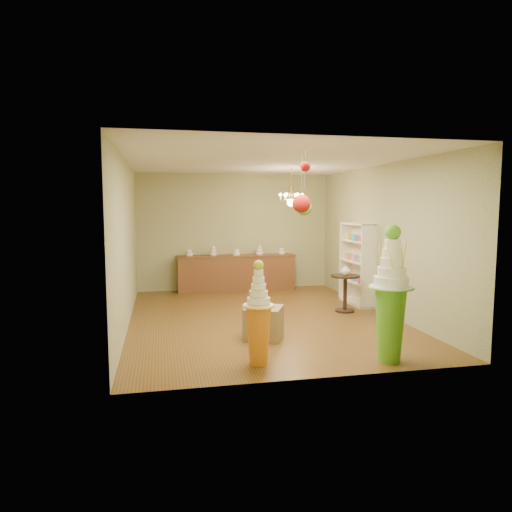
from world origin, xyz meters
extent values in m
plane|color=brown|center=(0.00, 0.00, 0.00)|extent=(6.50, 6.50, 0.00)
plane|color=silver|center=(0.00, 0.00, 3.00)|extent=(6.50, 6.50, 0.00)
cube|color=#9A9F6E|center=(0.00, 3.25, 1.50)|extent=(5.00, 0.04, 3.00)
cube|color=#9A9F6E|center=(0.00, -3.25, 1.50)|extent=(5.00, 0.04, 3.00)
cube|color=#9A9F6E|center=(-2.50, 0.00, 1.50)|extent=(0.04, 6.50, 3.00)
cube|color=#9A9F6E|center=(2.50, 0.00, 1.50)|extent=(0.04, 6.50, 3.00)
cone|color=#5EB327|center=(1.20, -2.85, 0.52)|extent=(0.47, 0.47, 1.04)
cylinder|color=white|center=(1.20, -2.85, 1.05)|extent=(0.64, 0.64, 0.03)
cylinder|color=white|center=(1.20, -2.85, 1.13)|extent=(0.52, 0.52, 0.13)
cylinder|color=white|center=(1.20, -2.85, 1.26)|extent=(0.42, 0.42, 0.13)
cylinder|color=white|center=(1.20, -2.85, 1.39)|extent=(0.35, 0.35, 0.13)
cylinder|color=white|center=(1.20, -2.85, 1.52)|extent=(0.29, 0.29, 0.13)
cylinder|color=white|center=(1.20, -2.85, 1.65)|extent=(0.23, 0.23, 0.13)
sphere|color=#53A724|center=(1.20, -2.85, 1.80)|extent=(0.21, 0.21, 0.21)
cone|color=orange|center=(-0.61, -2.59, 0.40)|extent=(0.43, 0.43, 0.80)
cylinder|color=white|center=(-0.61, -2.59, 0.82)|extent=(0.51, 0.51, 0.03)
cylinder|color=white|center=(-0.61, -2.59, 0.88)|extent=(0.38, 0.38, 0.10)
cylinder|color=white|center=(-0.61, -2.59, 0.98)|extent=(0.31, 0.31, 0.10)
cylinder|color=white|center=(-0.61, -2.59, 1.07)|extent=(0.25, 0.25, 0.10)
cylinder|color=white|center=(-0.61, -2.59, 1.17)|extent=(0.20, 0.20, 0.10)
cylinder|color=white|center=(-0.61, -2.59, 1.26)|extent=(0.16, 0.16, 0.10)
sphere|color=gold|center=(-0.61, -2.59, 1.37)|extent=(0.14, 0.14, 0.14)
cube|color=olive|center=(-0.27, -1.39, 0.26)|extent=(0.76, 0.76, 0.52)
cube|color=brown|center=(0.00, 2.97, 0.45)|extent=(3.00, 0.50, 0.90)
cube|color=brown|center=(0.00, 2.97, 0.91)|extent=(3.04, 0.54, 0.03)
cylinder|color=white|center=(-1.20, 2.97, 1.00)|extent=(0.18, 0.18, 0.16)
cylinder|color=white|center=(-0.60, 2.97, 1.04)|extent=(0.18, 0.18, 0.24)
cylinder|color=white|center=(0.00, 2.97, 1.00)|extent=(0.18, 0.18, 0.16)
cylinder|color=white|center=(0.60, 2.97, 1.04)|extent=(0.18, 0.18, 0.24)
cylinder|color=white|center=(1.20, 2.97, 1.00)|extent=(0.18, 0.18, 0.16)
cube|color=white|center=(2.48, 0.80, 0.90)|extent=(0.04, 1.20, 1.80)
cube|color=white|center=(2.32, 0.80, 0.50)|extent=(0.30, 1.14, 0.03)
cube|color=white|center=(2.32, 0.80, 0.95)|extent=(0.30, 1.14, 0.03)
cube|color=white|center=(2.32, 0.80, 1.40)|extent=(0.30, 1.14, 0.03)
cylinder|color=black|center=(1.80, 0.15, 0.02)|extent=(0.49, 0.49, 0.04)
cylinder|color=black|center=(1.80, 0.15, 0.37)|extent=(0.10, 0.10, 0.74)
cylinder|color=black|center=(1.80, 0.15, 0.74)|extent=(0.74, 0.74, 0.04)
imported|color=white|center=(1.80, 0.15, 0.87)|extent=(0.22, 0.22, 0.21)
cylinder|color=#3F3B2E|center=(0.26, -1.69, 2.60)|extent=(0.01, 0.01, 0.80)
sphere|color=#A51511|center=(0.26, -1.69, 2.20)|extent=(0.28, 0.28, 0.28)
cylinder|color=#3F3B2E|center=(0.47, -1.17, 2.57)|extent=(0.01, 0.01, 0.86)
sphere|color=#53A724|center=(0.47, -1.17, 2.14)|extent=(0.26, 0.26, 0.26)
cylinder|color=#3F3B2E|center=(0.10, -2.35, 2.85)|extent=(0.01, 0.01, 0.29)
sphere|color=#A51511|center=(0.10, -2.35, 2.71)|extent=(0.14, 0.14, 0.14)
cylinder|color=#C28C44|center=(0.95, 1.23, 2.75)|extent=(0.02, 0.02, 0.50)
cylinder|color=#C28C44|center=(0.95, 1.23, 2.45)|extent=(0.10, 0.10, 0.30)
sphere|color=#FFD18C|center=(0.95, 1.23, 2.25)|extent=(0.18, 0.18, 0.18)
camera|label=1|loc=(-1.89, -8.52, 2.14)|focal=32.00mm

